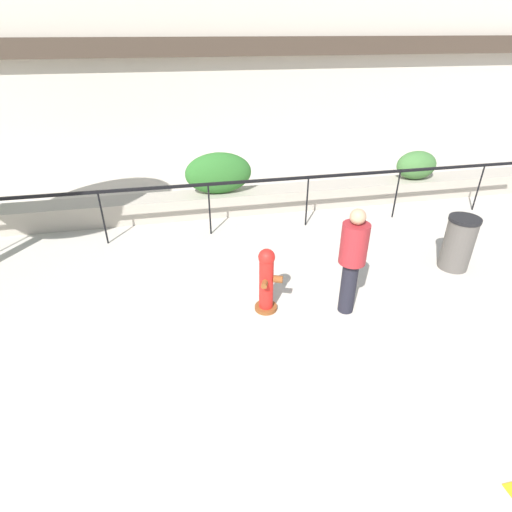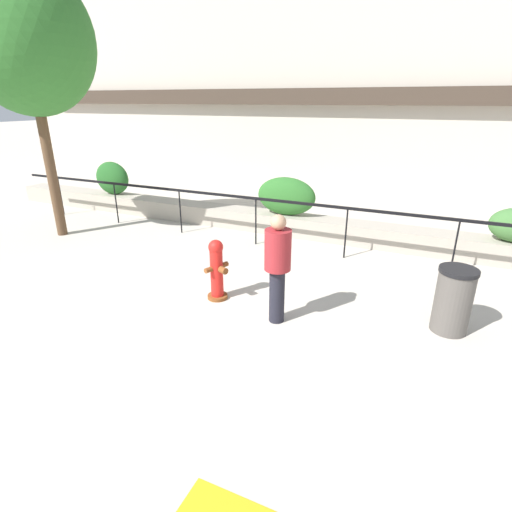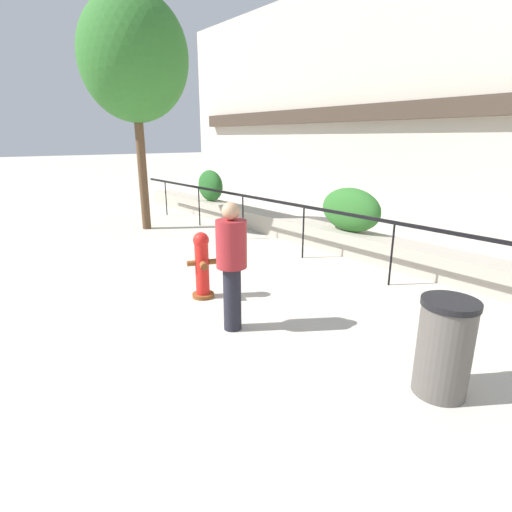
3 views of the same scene
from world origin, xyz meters
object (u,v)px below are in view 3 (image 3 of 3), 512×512
(hedge_bush_0, at_px, (210,186))
(pedestrian, at_px, (232,259))
(hedge_bush_1, at_px, (350,210))
(trash_bin, at_px, (444,347))
(street_tree, at_px, (134,59))
(fire_hydrant, at_px, (202,265))

(hedge_bush_0, height_order, pedestrian, pedestrian)
(hedge_bush_1, relative_size, trash_bin, 1.52)
(pedestrian, bearing_deg, street_tree, 165.55)
(hedge_bush_0, relative_size, fire_hydrant, 1.09)
(fire_hydrant, xyz_separation_m, pedestrian, (1.22, -0.28, 0.44))
(hedge_bush_0, height_order, street_tree, street_tree)
(hedge_bush_1, bearing_deg, fire_hydrant, -86.73)
(hedge_bush_0, xyz_separation_m, pedestrian, (7.18, -4.23, -0.01))
(hedge_bush_1, relative_size, fire_hydrant, 1.42)
(street_tree, height_order, trash_bin, street_tree)
(hedge_bush_0, bearing_deg, street_tree, -78.37)
(hedge_bush_0, distance_m, fire_hydrant, 7.16)
(fire_hydrant, xyz_separation_m, street_tree, (-5.44, 1.44, 3.89))
(hedge_bush_0, height_order, fire_hydrant, hedge_bush_0)
(street_tree, height_order, pedestrian, street_tree)
(hedge_bush_1, height_order, fire_hydrant, hedge_bush_1)
(trash_bin, bearing_deg, pedestrian, -161.70)
(hedge_bush_0, bearing_deg, pedestrian, -30.48)
(hedge_bush_1, distance_m, fire_hydrant, 3.98)
(hedge_bush_0, distance_m, pedestrian, 8.33)
(hedge_bush_1, bearing_deg, trash_bin, -41.07)
(fire_hydrant, bearing_deg, hedge_bush_1, 93.27)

